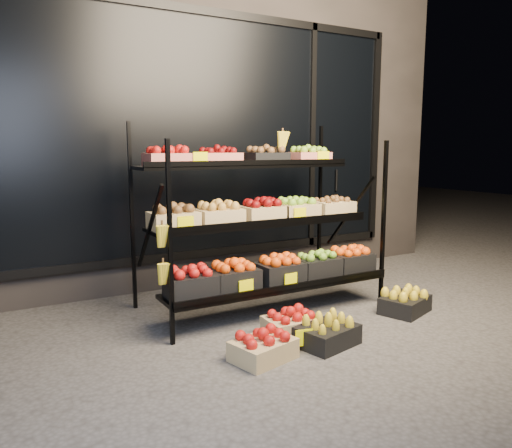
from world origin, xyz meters
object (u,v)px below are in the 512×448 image
floor_crate_midleft (327,332)px  floor_crate_midright (291,323)px  floor_crate_left (263,346)px  display_rack (262,222)px

floor_crate_midleft → floor_crate_midright: bearing=96.8°
floor_crate_left → floor_crate_midleft: floor_crate_midleft is taller
display_rack → floor_crate_left: display_rack is taller
floor_crate_midleft → floor_crate_midright: 0.33m
floor_crate_midright → floor_crate_midleft: bearing=-68.4°
floor_crate_left → floor_crate_midleft: bearing=-15.3°
floor_crate_midleft → floor_crate_midright: size_ratio=1.20×
floor_crate_left → display_rack: bearing=46.3°
floor_crate_midright → floor_crate_left: bearing=-143.8°
display_rack → floor_crate_midleft: size_ratio=4.46×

